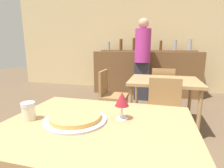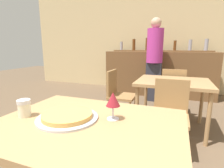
{
  "view_description": "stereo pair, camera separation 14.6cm",
  "coord_description": "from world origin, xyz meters",
  "px_view_note": "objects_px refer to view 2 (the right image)",
  "views": [
    {
      "loc": [
        0.3,
        -0.83,
        1.18
      ],
      "look_at": [
        -0.06,
        0.55,
        0.88
      ],
      "focal_mm": 28.0,
      "sensor_mm": 36.0,
      "label": 1
    },
    {
      "loc": [
        0.44,
        -0.78,
        1.18
      ],
      "look_at": [
        -0.06,
        0.55,
        0.88
      ],
      "focal_mm": 28.0,
      "sensor_mm": 36.0,
      "label": 2
    }
  ],
  "objects_px": {
    "pizza_tray": "(68,116)",
    "cheese_shaker": "(24,108)",
    "chair_far_side_front": "(170,111)",
    "chair_far_side_back": "(173,88)",
    "chair_far_side_left": "(118,92)",
    "person_standing": "(154,57)",
    "wine_glass": "(113,100)"
  },
  "relations": [
    {
      "from": "pizza_tray",
      "to": "person_standing",
      "type": "bearing_deg",
      "value": 88.43
    },
    {
      "from": "chair_far_side_front",
      "to": "person_standing",
      "type": "height_order",
      "value": "person_standing"
    },
    {
      "from": "chair_far_side_front",
      "to": "wine_glass",
      "type": "height_order",
      "value": "wine_glass"
    },
    {
      "from": "cheese_shaker",
      "to": "pizza_tray",
      "type": "bearing_deg",
      "value": 12.69
    },
    {
      "from": "chair_far_side_left",
      "to": "pizza_tray",
      "type": "relative_size",
      "value": 2.37
    },
    {
      "from": "chair_far_side_front",
      "to": "pizza_tray",
      "type": "bearing_deg",
      "value": -113.78
    },
    {
      "from": "cheese_shaker",
      "to": "wine_glass",
      "type": "relative_size",
      "value": 0.64
    },
    {
      "from": "chair_far_side_back",
      "to": "person_standing",
      "type": "relative_size",
      "value": 0.46
    },
    {
      "from": "wine_glass",
      "to": "chair_far_side_front",
      "type": "bearing_deg",
      "value": 75.74
    },
    {
      "from": "pizza_tray",
      "to": "cheese_shaker",
      "type": "distance_m",
      "value": 0.27
    },
    {
      "from": "chair_far_side_front",
      "to": "chair_far_side_back",
      "type": "distance_m",
      "value": 1.16
    },
    {
      "from": "pizza_tray",
      "to": "wine_glass",
      "type": "distance_m",
      "value": 0.28
    },
    {
      "from": "chair_far_side_front",
      "to": "person_standing",
      "type": "bearing_deg",
      "value": 103.04
    },
    {
      "from": "chair_far_side_front",
      "to": "chair_far_side_back",
      "type": "bearing_deg",
      "value": 90.0
    },
    {
      "from": "chair_far_side_back",
      "to": "chair_far_side_left",
      "type": "relative_size",
      "value": 1.0
    },
    {
      "from": "chair_far_side_back",
      "to": "pizza_tray",
      "type": "distance_m",
      "value": 2.42
    },
    {
      "from": "chair_far_side_back",
      "to": "pizza_tray",
      "type": "xyz_separation_m",
      "value": [
        -0.52,
        -2.34,
        0.32
      ]
    },
    {
      "from": "chair_far_side_left",
      "to": "wine_glass",
      "type": "bearing_deg",
      "value": -162.27
    },
    {
      "from": "cheese_shaker",
      "to": "person_standing",
      "type": "distance_m",
      "value": 3.16
    },
    {
      "from": "chair_far_side_back",
      "to": "person_standing",
      "type": "xyz_separation_m",
      "value": [
        -0.44,
        0.73,
        0.49
      ]
    },
    {
      "from": "chair_far_side_back",
      "to": "cheese_shaker",
      "type": "distance_m",
      "value": 2.55
    },
    {
      "from": "chair_far_side_left",
      "to": "person_standing",
      "type": "bearing_deg",
      "value": -16.07
    },
    {
      "from": "chair_far_side_back",
      "to": "chair_far_side_front",
      "type": "bearing_deg",
      "value": 90.0
    },
    {
      "from": "cheese_shaker",
      "to": "chair_far_side_left",
      "type": "bearing_deg",
      "value": 91.05
    },
    {
      "from": "chair_far_side_left",
      "to": "person_standing",
      "type": "height_order",
      "value": "person_standing"
    },
    {
      "from": "chair_far_side_front",
      "to": "chair_far_side_back",
      "type": "xyz_separation_m",
      "value": [
        0.0,
        1.16,
        0.0
      ]
    },
    {
      "from": "chair_far_side_front",
      "to": "chair_far_side_left",
      "type": "relative_size",
      "value": 1.0
    },
    {
      "from": "chair_far_side_front",
      "to": "chair_far_side_back",
      "type": "height_order",
      "value": "same"
    },
    {
      "from": "cheese_shaker",
      "to": "wine_glass",
      "type": "bearing_deg",
      "value": 16.03
    },
    {
      "from": "chair_far_side_back",
      "to": "chair_far_side_left",
      "type": "distance_m",
      "value": 1.0
    },
    {
      "from": "chair_far_side_back",
      "to": "pizza_tray",
      "type": "relative_size",
      "value": 2.37
    },
    {
      "from": "chair_far_side_front",
      "to": "cheese_shaker",
      "type": "distance_m",
      "value": 1.51
    }
  ]
}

